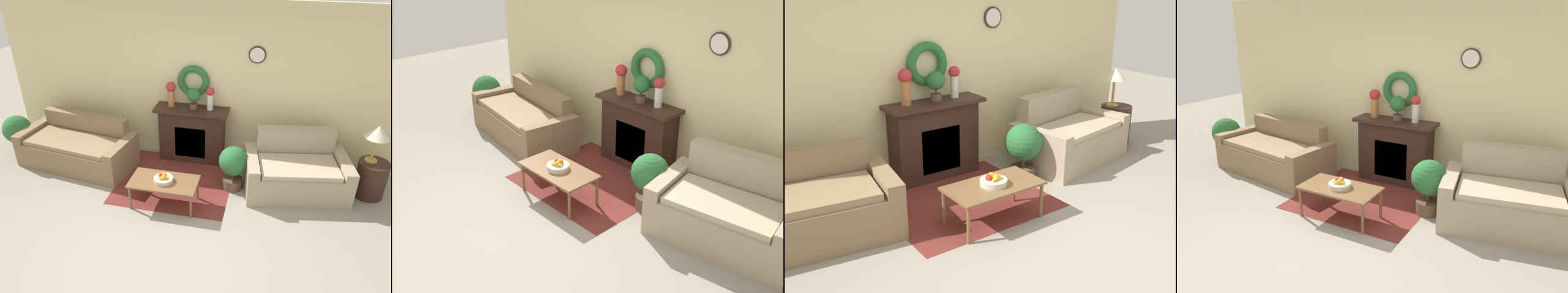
# 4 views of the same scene
# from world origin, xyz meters

# --- Properties ---
(ground_plane) EXTENTS (16.00, 16.00, 0.00)m
(ground_plane) POSITION_xyz_m (0.00, 0.00, 0.00)
(ground_plane) COLOR gray
(floor_rug) EXTENTS (1.80, 1.62, 0.01)m
(floor_rug) POSITION_xyz_m (-0.16, 1.46, 0.00)
(floor_rug) COLOR maroon
(floor_rug) RESTS_ON ground_plane
(wall_back) EXTENTS (6.80, 0.18, 2.70)m
(wall_back) POSITION_xyz_m (-0.00, 2.42, 1.35)
(wall_back) COLOR beige
(wall_back) RESTS_ON ground_plane
(fireplace) EXTENTS (1.24, 0.41, 0.98)m
(fireplace) POSITION_xyz_m (-0.05, 2.22, 0.50)
(fireplace) COLOR #331E16
(fireplace) RESTS_ON ground_plane
(couch_left) EXTENTS (2.02, 1.15, 0.81)m
(couch_left) POSITION_xyz_m (-1.92, 1.63, 0.30)
(couch_left) COLOR #846B4C
(couch_left) RESTS_ON ground_plane
(loveseat_right) EXTENTS (1.67, 1.16, 0.91)m
(loveseat_right) POSITION_xyz_m (1.71, 1.67, 0.32)
(loveseat_right) COLOR tan
(loveseat_right) RESTS_ON ground_plane
(coffee_table) EXTENTS (0.99, 0.52, 0.41)m
(coffee_table) POSITION_xyz_m (-0.16, 0.87, 0.37)
(coffee_table) COLOR brown
(coffee_table) RESTS_ON ground_plane
(fruit_bowl) EXTENTS (0.28, 0.28, 0.12)m
(fruit_bowl) POSITION_xyz_m (-0.16, 0.86, 0.45)
(fruit_bowl) COLOR beige
(fruit_bowl) RESTS_ON coffee_table
(side_table_by_loveseat) EXTENTS (0.45, 0.45, 0.58)m
(side_table_by_loveseat) POSITION_xyz_m (2.83, 1.77, 0.29)
(side_table_by_loveseat) COLOR #331E16
(side_table_by_loveseat) RESTS_ON ground_plane
(table_lamp) EXTENTS (0.35, 0.35, 0.58)m
(table_lamp) POSITION_xyz_m (2.77, 1.82, 1.05)
(table_lamp) COLOR #B28E42
(table_lamp) RESTS_ON side_table_by_loveseat
(vase_on_mantel_left) EXTENTS (0.16, 0.16, 0.42)m
(vase_on_mantel_left) POSITION_xyz_m (-0.41, 2.22, 1.23)
(vase_on_mantel_left) COLOR #AD6B38
(vase_on_mantel_left) RESTS_ON fireplace
(vase_on_mantel_right) EXTENTS (0.14, 0.14, 0.39)m
(vase_on_mantel_right) POSITION_xyz_m (0.25, 2.22, 1.21)
(vase_on_mantel_right) COLOR silver
(vase_on_mantel_right) RESTS_ON fireplace
(potted_plant_on_mantel) EXTENTS (0.23, 0.23, 0.36)m
(potted_plant_on_mantel) POSITION_xyz_m (-0.02, 2.20, 1.20)
(potted_plant_on_mantel) COLOR brown
(potted_plant_on_mantel) RESTS_ON fireplace
(potted_plant_floor_by_loveseat) EXTENTS (0.45, 0.45, 0.72)m
(potted_plant_floor_by_loveseat) POSITION_xyz_m (0.77, 1.49, 0.43)
(potted_plant_floor_by_loveseat) COLOR brown
(potted_plant_floor_by_loveseat) RESTS_ON ground_plane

